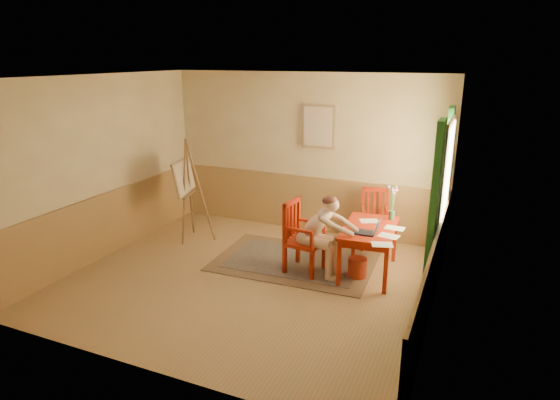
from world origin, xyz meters
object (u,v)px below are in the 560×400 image
at_px(table, 370,233).
at_px(easel, 186,181).
at_px(laptop, 368,231).
at_px(chair_left, 302,237).
at_px(chair_back, 374,219).
at_px(figure, 320,232).

distance_m(table, easel, 3.21).
bearing_deg(laptop, chair_left, -178.03).
bearing_deg(chair_left, chair_back, 60.48).
bearing_deg(chair_left, table, 18.39).
distance_m(chair_left, easel, 2.36).
height_order(table, figure, figure).
xyz_separation_m(chair_back, figure, (-0.47, -1.39, 0.19)).
xyz_separation_m(figure, easel, (-2.56, 0.49, 0.36)).
height_order(table, laptop, laptop).
distance_m(laptop, easel, 3.26).
bearing_deg(laptop, figure, -173.73).
bearing_deg(figure, chair_back, 71.38).
height_order(chair_left, laptop, chair_left).
xyz_separation_m(chair_left, figure, (0.30, -0.04, 0.14)).
bearing_deg(chair_left, laptop, 1.97).
distance_m(figure, laptop, 0.67).
height_order(chair_left, chair_back, chair_left).
bearing_deg(chair_back, easel, -163.39).
height_order(chair_back, laptop, chair_back).
bearing_deg(chair_back, chair_left, -119.52).
height_order(chair_back, easel, easel).
xyz_separation_m(chair_left, laptop, (0.96, 0.03, 0.23)).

